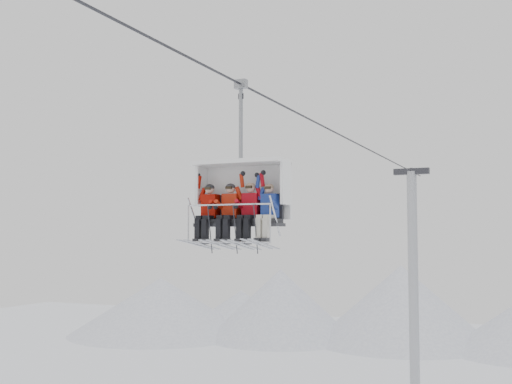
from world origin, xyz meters
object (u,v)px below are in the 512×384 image
at_px(skier_far_left, 208,211).
at_px(skier_far_right, 268,211).
at_px(lift_tower_right, 414,304).
at_px(chairlift_carrier, 243,192).
at_px(skier_center_right, 249,211).
at_px(skier_center_left, 229,211).

height_order(skier_far_left, skier_far_right, skier_far_left).
relative_size(lift_tower_right, chairlift_carrier, 3.38).
height_order(skier_center_right, skier_far_right, skier_center_right).
bearing_deg(chairlift_carrier, skier_far_left, -158.97).
relative_size(chairlift_carrier, skier_far_left, 2.36).
bearing_deg(lift_tower_right, skier_far_left, -91.96).
xyz_separation_m(chairlift_carrier, skier_center_right, (0.31, -0.30, -0.46)).
xyz_separation_m(lift_tower_right, skier_far_left, (-0.79, -23.10, 4.42)).
relative_size(chairlift_carrier, skier_center_left, 2.36).
bearing_deg(skier_center_left, chairlift_carrier, 53.56).
relative_size(lift_tower_right, skier_center_left, 7.99).
distance_m(chairlift_carrier, skier_far_left, 0.97).
height_order(skier_center_left, skier_center_right, same).
relative_size(skier_center_right, skier_far_right, 1.00).
xyz_separation_m(lift_tower_right, skier_far_right, (0.79, -23.10, 4.40)).
bearing_deg(skier_far_right, skier_far_left, 179.80).
bearing_deg(chairlift_carrier, skier_center_left, -126.44).
xyz_separation_m(chairlift_carrier, skier_center_left, (-0.22, -0.30, -0.46)).
relative_size(chairlift_carrier, skier_far_right, 2.36).
distance_m(chairlift_carrier, skier_far_right, 0.97).
bearing_deg(skier_center_left, skier_far_right, -0.31).
height_order(lift_tower_right, chairlift_carrier, lift_tower_right).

